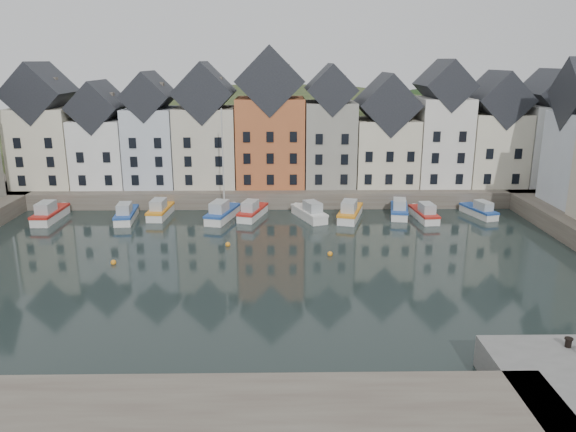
{
  "coord_description": "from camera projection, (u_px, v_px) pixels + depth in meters",
  "views": [
    {
      "loc": [
        1.17,
        -45.4,
        18.02
      ],
      "look_at": [
        2.01,
        6.0,
        3.65
      ],
      "focal_mm": 35.0,
      "sensor_mm": 36.0,
      "label": 1
    }
  ],
  "objects": [
    {
      "name": "ground",
      "position": [
        266.0,
        275.0,
        48.55
      ],
      "size": [
        260.0,
        260.0,
        0.0
      ],
      "primitive_type": "plane",
      "color": "black",
      "rests_on": "ground"
    },
    {
      "name": "far_quay",
      "position": [
        271.0,
        188.0,
        77.17
      ],
      "size": [
        90.0,
        16.0,
        2.0
      ],
      "primitive_type": "cube",
      "color": "#534940",
      "rests_on": "ground"
    },
    {
      "name": "near_wall",
      "position": [
        48.0,
        427.0,
        26.94
      ],
      "size": [
        50.0,
        6.0,
        2.0
      ],
      "primitive_type": "cube",
      "color": "#534940",
      "rests_on": "ground"
    },
    {
      "name": "hillside",
      "position": [
        273.0,
        254.0,
        107.31
      ],
      "size": [
        153.6,
        70.4,
        64.0
      ],
      "color": "#2B361B",
      "rests_on": "ground"
    },
    {
      "name": "far_terrace",
      "position": [
        294.0,
        132.0,
        73.18
      ],
      "size": [
        72.37,
        8.16,
        17.78
      ],
      "color": "beige",
      "rests_on": "far_quay"
    },
    {
      "name": "mooring_buoys",
      "position": [
        225.0,
        253.0,
        53.59
      ],
      "size": [
        20.5,
        5.5,
        0.5
      ],
      "color": "orange",
      "rests_on": "ground"
    },
    {
      "name": "boat_a",
      "position": [
        50.0,
        214.0,
        64.9
      ],
      "size": [
        2.26,
        6.82,
        2.6
      ],
      "rotation": [
        0.0,
        0.0,
        -0.02
      ],
      "color": "silver",
      "rests_on": "ground"
    },
    {
      "name": "boat_b",
      "position": [
        126.0,
        215.0,
        64.86
      ],
      "size": [
        2.51,
        6.46,
        2.42
      ],
      "rotation": [
        0.0,
        0.0,
        0.09
      ],
      "color": "silver",
      "rests_on": "ground"
    },
    {
      "name": "boat_c",
      "position": [
        161.0,
        210.0,
        66.62
      ],
      "size": [
        2.4,
        6.51,
        2.45
      ],
      "rotation": [
        0.0,
        0.0,
        -0.07
      ],
      "color": "silver",
      "rests_on": "ground"
    },
    {
      "name": "boat_d",
      "position": [
        222.0,
        213.0,
        65.17
      ],
      "size": [
        3.79,
        7.11,
        12.98
      ],
      "rotation": [
        0.0,
        0.0,
        -0.26
      ],
      "color": "silver",
      "rests_on": "ground"
    },
    {
      "name": "boat_e",
      "position": [
        252.0,
        212.0,
        66.1
      ],
      "size": [
        3.62,
        6.51,
        2.39
      ],
      "rotation": [
        0.0,
        0.0,
        -0.29
      ],
      "color": "silver",
      "rests_on": "ground"
    },
    {
      "name": "boat_f",
      "position": [
        310.0,
        213.0,
        65.53
      ],
      "size": [
        4.2,
        6.68,
        2.46
      ],
      "rotation": [
        0.0,
        0.0,
        0.38
      ],
      "color": "silver",
      "rests_on": "ground"
    },
    {
      "name": "boat_g",
      "position": [
        350.0,
        213.0,
        65.49
      ],
      "size": [
        3.84,
        7.05,
        2.59
      ],
      "rotation": [
        0.0,
        0.0,
        -0.27
      ],
      "color": "silver",
      "rests_on": "ground"
    },
    {
      "name": "boat_h",
      "position": [
        399.0,
        210.0,
        66.91
      ],
      "size": [
        3.07,
        6.52,
        2.41
      ],
      "rotation": [
        0.0,
        0.0,
        -0.19
      ],
      "color": "silver",
      "rests_on": "ground"
    },
    {
      "name": "boat_i",
      "position": [
        424.0,
        214.0,
        65.28
      ],
      "size": [
        2.41,
        6.18,
        2.32
      ],
      "rotation": [
        0.0,
        0.0,
        0.09
      ],
      "color": "silver",
      "rests_on": "ground"
    },
    {
      "name": "boat_j",
      "position": [
        479.0,
        211.0,
        66.74
      ],
      "size": [
        3.24,
        5.89,
        2.16
      ],
      "rotation": [
        0.0,
        0.0,
        0.28
      ],
      "color": "silver",
      "rests_on": "ground"
    },
    {
      "name": "mooring_bollard",
      "position": [
        568.0,
        342.0,
        32.32
      ],
      "size": [
        0.48,
        0.48,
        0.56
      ],
      "color": "black",
      "rests_on": "near_quay"
    }
  ]
}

